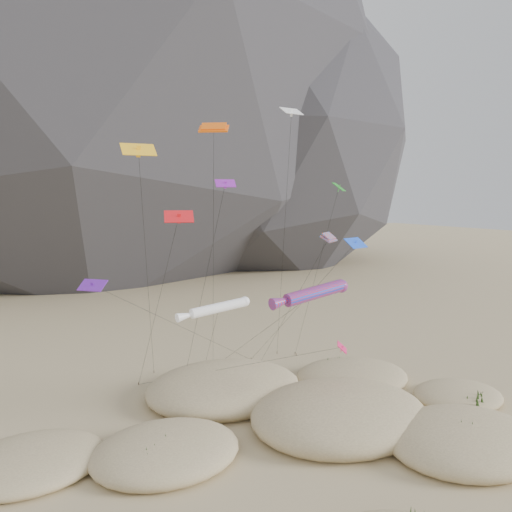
{
  "coord_description": "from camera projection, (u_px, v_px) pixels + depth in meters",
  "views": [
    {
      "loc": [
        -22.39,
        -28.65,
        20.19
      ],
      "look_at": [
        -0.0,
        12.0,
        14.58
      ],
      "focal_mm": 35.0,
      "sensor_mm": 36.0,
      "label": 1
    }
  ],
  "objects": [
    {
      "name": "ground",
      "position": [
        332.0,
        462.0,
        38.06
      ],
      "size": [
        500.0,
        500.0,
        0.0
      ],
      "primitive_type": "plane",
      "color": "#CCB789",
      "rests_on": "ground"
    },
    {
      "name": "rock_headland",
      "position": [
        88.0,
        2.0,
        135.63
      ],
      "size": [
        226.37,
        148.64,
        177.5
      ],
      "color": "black",
      "rests_on": "ground"
    },
    {
      "name": "dunes",
      "position": [
        291.0,
        428.0,
        42.06
      ],
      "size": [
        48.67,
        38.48,
        4.28
      ],
      "color": "#CCB789",
      "rests_on": "ground"
    },
    {
      "name": "dune_grass",
      "position": [
        304.0,
        434.0,
        40.72
      ],
      "size": [
        43.62,
        29.2,
        1.48
      ],
      "color": "black",
      "rests_on": "ground"
    },
    {
      "name": "kite_stakes",
      "position": [
        229.0,
        364.0,
        59.64
      ],
      "size": [
        20.54,
        4.59,
        0.3
      ],
      "color": "#3F2D1E",
      "rests_on": "ground"
    },
    {
      "name": "rainbow_tube_kite",
      "position": [
        313.0,
        293.0,
        46.07
      ],
      "size": [
        9.08,
        15.83,
        12.23
      ],
      "color": "red",
      "rests_on": "ground"
    },
    {
      "name": "white_tube_kite",
      "position": [
        216.0,
        308.0,
        41.82
      ],
      "size": [
        9.53,
        17.22,
        11.49
      ],
      "color": "white",
      "rests_on": "ground"
    },
    {
      "name": "orange_parafoil",
      "position": [
        214.0,
        132.0,
        43.44
      ],
      "size": [
        6.28,
        13.05,
        26.56
      ],
      "color": "#FF5F0D",
      "rests_on": "ground"
    },
    {
      "name": "multi_parafoil",
      "position": [
        328.0,
        239.0,
        46.65
      ],
      "size": [
        2.57,
        15.51,
        16.81
      ],
      "color": "#FF481A",
      "rests_on": "ground"
    },
    {
      "name": "delta_kites",
      "position": [
        247.0,
        216.0,
        44.74
      ],
      "size": [
        30.02,
        20.21,
        28.57
      ],
      "color": "#641DAA",
      "rests_on": "ground"
    }
  ]
}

